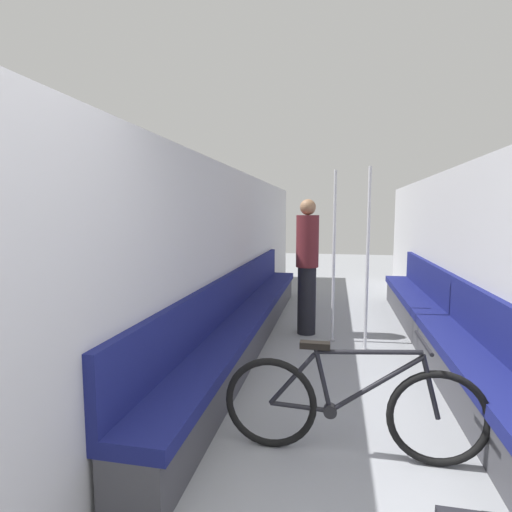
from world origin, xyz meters
name	(u,v)px	position (x,y,z in m)	size (l,w,h in m)	color
wall_left	(229,257)	(-1.36, 3.69, 1.09)	(0.10, 10.58, 2.18)	#B2B2B7
wall_right	(466,262)	(1.36, 3.69, 1.09)	(0.10, 10.58, 2.18)	#B2B2B7
bench_seat_row_left	(248,320)	(-1.12, 3.66, 0.30)	(0.44, 6.01, 0.92)	#3D3D42
bench_seat_row_right	(440,330)	(1.12, 3.66, 0.30)	(0.44, 6.01, 0.92)	#3D3D42
bicycle	(351,407)	(0.06, 1.52, 0.34)	(1.72, 0.46, 0.83)	black
grab_pole_near	(367,263)	(0.31, 3.71, 1.05)	(0.08, 0.08, 2.16)	gray
grab_pole_far	(334,259)	(-0.08, 3.99, 1.05)	(0.08, 0.08, 2.16)	gray
passenger_standing	(307,265)	(-0.43, 4.23, 0.94)	(0.30, 0.30, 1.81)	black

